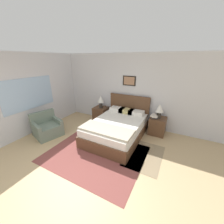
# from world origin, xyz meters

# --- Properties ---
(ground_plane) EXTENTS (16.00, 16.00, 0.00)m
(ground_plane) POSITION_xyz_m (0.00, 0.00, 0.00)
(ground_plane) COLOR tan
(wall_back) EXTENTS (7.58, 0.09, 2.60)m
(wall_back) POSITION_xyz_m (0.00, 3.25, 1.30)
(wall_back) COLOR silver
(wall_back) RESTS_ON ground_plane
(wall_left) EXTENTS (0.08, 5.62, 2.60)m
(wall_left) POSITION_xyz_m (-2.62, 1.59, 1.30)
(wall_left) COLOR silver
(wall_left) RESTS_ON ground_plane
(area_rug_main) EXTENTS (2.51, 1.98, 0.01)m
(area_rug_main) POSITION_xyz_m (-0.01, 1.03, 0.00)
(area_rug_main) COLOR brown
(area_rug_main) RESTS_ON ground_plane
(area_rug_bedside) EXTENTS (0.88, 1.27, 0.01)m
(area_rug_bedside) POSITION_xyz_m (1.19, 1.57, 0.00)
(area_rug_bedside) COLOR #897556
(area_rug_bedside) RESTS_ON ground_plane
(bed) EXTENTS (1.52, 2.16, 1.17)m
(bed) POSITION_xyz_m (0.12, 2.12, 0.32)
(bed) COLOR brown
(bed) RESTS_ON ground_plane
(armchair) EXTENTS (0.92, 0.96, 0.78)m
(armchair) POSITION_xyz_m (-1.98, 1.14, 0.26)
(armchair) COLOR slate
(armchair) RESTS_ON ground_plane
(nightstand_near_window) EXTENTS (0.51, 0.53, 0.58)m
(nightstand_near_window) POSITION_xyz_m (-1.00, 2.92, 0.29)
(nightstand_near_window) COLOR brown
(nightstand_near_window) RESTS_ON ground_plane
(nightstand_by_door) EXTENTS (0.51, 0.53, 0.58)m
(nightstand_by_door) POSITION_xyz_m (1.24, 2.92, 0.29)
(nightstand_by_door) COLOR brown
(nightstand_by_door) RESTS_ON ground_plane
(table_lamp_near_window) EXTENTS (0.26, 0.26, 0.48)m
(table_lamp_near_window) POSITION_xyz_m (-0.98, 2.91, 0.89)
(table_lamp_near_window) COLOR #2D2823
(table_lamp_near_window) RESTS_ON nightstand_near_window
(table_lamp_by_door) EXTENTS (0.26, 0.26, 0.48)m
(table_lamp_by_door) POSITION_xyz_m (1.24, 2.91, 0.89)
(table_lamp_by_door) COLOR #2D2823
(table_lamp_by_door) RESTS_ON nightstand_by_door
(book_thick_bottom) EXTENTS (0.22, 0.23, 0.04)m
(book_thick_bottom) POSITION_xyz_m (1.12, 2.87, 0.60)
(book_thick_bottom) COLOR #232328
(book_thick_bottom) RESTS_ON nightstand_by_door
(book_hardcover_middle) EXTENTS (0.19, 0.26, 0.02)m
(book_hardcover_middle) POSITION_xyz_m (1.12, 2.87, 0.63)
(book_hardcover_middle) COLOR silver
(book_hardcover_middle) RESTS_ON book_thick_bottom
(book_novel_upper) EXTENTS (0.24, 0.28, 0.04)m
(book_novel_upper) POSITION_xyz_m (1.12, 2.87, 0.66)
(book_novel_upper) COLOR silver
(book_novel_upper) RESTS_ON book_hardcover_middle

